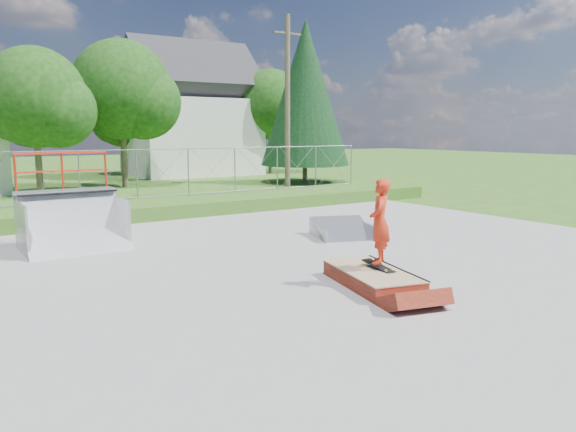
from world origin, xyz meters
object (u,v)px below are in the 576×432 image
object	(u,v)px
grind_box	(372,279)
quarter_pipe	(73,203)
flat_bank_ramp	(343,230)
skater	(380,225)

from	to	relation	value
grind_box	quarter_pipe	xyz separation A→B (m)	(-3.95, 6.60, 1.04)
grind_box	quarter_pipe	size ratio (longest dim) A/B	1.01
quarter_pipe	grind_box	bearing A→B (deg)	-59.22
flat_bank_ramp	skater	size ratio (longest dim) A/B	1.00
quarter_pipe	skater	bearing A→B (deg)	-58.03
grind_box	flat_bank_ramp	bearing A→B (deg)	70.95
flat_bank_ramp	skater	xyz separation A→B (m)	(-2.51, -4.16, 0.95)
grind_box	flat_bank_ramp	distance (m)	4.97
flat_bank_ramp	skater	world-z (taller)	skater
grind_box	flat_bank_ramp	world-z (taller)	flat_bank_ramp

